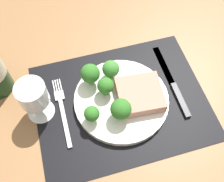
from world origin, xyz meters
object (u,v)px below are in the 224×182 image
Objects in this scene: plate at (121,100)px; fork at (62,110)px; steak at (140,95)px; knife at (174,86)px; wine_glass at (33,96)px.

fork is (-14.82, 1.42, -0.55)cm from plate.
steak reaches higher than knife.
plate is at bearing -8.03° from wine_glass.
steak is 19.58cm from fork.
steak reaches higher than fork.
wine_glass is (-5.12, 1.39, 7.52)cm from fork.
plate is at bearing 167.55° from steak.
knife is 1.97× the size of wine_glass.
fork is 9.21cm from wine_glass.
steak is 0.93× the size of wine_glass.
wine_glass is (-34.50, 2.28, 7.47)cm from knife.
wine_glass reaches higher than steak.
knife is at bearing -4.75° from fork.
fork is at bearing 174.52° from plate.
fork is at bearing -15.23° from wine_glass.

